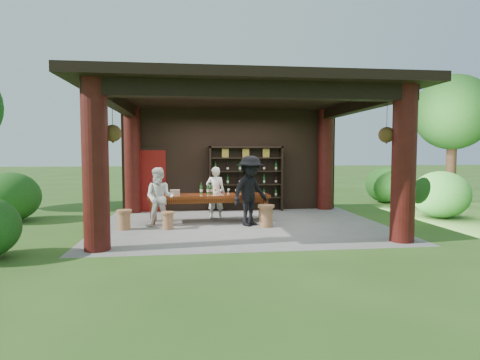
{
  "coord_description": "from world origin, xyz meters",
  "views": [
    {
      "loc": [
        -1.33,
        -10.39,
        1.91
      ],
      "look_at": [
        0.0,
        0.4,
        1.15
      ],
      "focal_mm": 30.0,
      "sensor_mm": 36.0,
      "label": 1
    }
  ],
  "objects": [
    {
      "name": "guest_woman",
      "position": [
        -2.11,
        -0.15,
        0.76
      ],
      "size": [
        0.82,
        0.68,
        1.52
      ],
      "primitive_type": "imported",
      "rotation": [
        0.0,
        0.0,
        -0.15
      ],
      "color": "silver",
      "rests_on": "ground"
    },
    {
      "name": "table_glasses",
      "position": [
        -0.2,
        0.57,
        0.82
      ],
      "size": [
        0.97,
        0.33,
        0.15
      ],
      "color": "silver",
      "rests_on": "tasting_table"
    },
    {
      "name": "stool_near_right",
      "position": [
        0.57,
        -0.4,
        0.3
      ],
      "size": [
        0.43,
        0.43,
        0.56
      ],
      "rotation": [
        0.0,
        0.0,
        -0.32
      ],
      "color": "#965B3C",
      "rests_on": "ground"
    },
    {
      "name": "table_bottles",
      "position": [
        -0.88,
        0.86,
        0.9
      ],
      "size": [
        0.37,
        0.13,
        0.31
      ],
      "color": "#194C1E",
      "rests_on": "tasting_table"
    },
    {
      "name": "tasting_table",
      "position": [
        -0.83,
        0.54,
        0.63
      ],
      "size": [
        3.27,
        0.91,
        0.75
      ],
      "rotation": [
        0.0,
        0.0,
        0.02
      ],
      "color": "#61200D",
      "rests_on": "ground"
    },
    {
      "name": "host",
      "position": [
        -0.63,
        1.09,
        0.75
      ],
      "size": [
        0.61,
        0.46,
        1.49
      ],
      "primitive_type": "imported",
      "rotation": [
        0.0,
        0.0,
        2.93
      ],
      "color": "white",
      "rests_on": "ground"
    },
    {
      "name": "trees",
      "position": [
        3.13,
        1.45,
        3.37
      ],
      "size": [
        21.42,
        9.36,
        4.8
      ],
      "color": "#3F2819",
      "rests_on": "ground"
    },
    {
      "name": "ground",
      "position": [
        0.0,
        0.0,
        0.0
      ],
      "size": [
        90.0,
        90.0,
        0.0
      ],
      "primitive_type": "plane",
      "color": "#2D5119",
      "rests_on": "ground"
    },
    {
      "name": "pavilion",
      "position": [
        -0.01,
        0.43,
        2.13
      ],
      "size": [
        7.5,
        6.0,
        3.6
      ],
      "color": "slate",
      "rests_on": "ground"
    },
    {
      "name": "stool_far_left",
      "position": [
        -2.97,
        -0.35,
        0.26
      ],
      "size": [
        0.37,
        0.37,
        0.49
      ],
      "rotation": [
        0.0,
        0.0,
        -0.11
      ],
      "color": "#965B3C",
      "rests_on": "ground"
    },
    {
      "name": "napkin_basket",
      "position": [
        -1.76,
        0.52,
        0.82
      ],
      "size": [
        0.26,
        0.19,
        0.14
      ],
      "primitive_type": "cube",
      "rotation": [
        0.0,
        0.0,
        0.02
      ],
      "color": "#BF6672",
      "rests_on": "tasting_table"
    },
    {
      "name": "stool_near_left",
      "position": [
        -1.9,
        -0.42,
        0.23
      ],
      "size": [
        0.33,
        0.33,
        0.44
      ],
      "rotation": [
        0.0,
        0.0,
        0.18
      ],
      "color": "#965B3C",
      "rests_on": "ground"
    },
    {
      "name": "wine_shelf",
      "position": [
        0.45,
        2.45,
        1.05
      ],
      "size": [
        2.38,
        0.36,
        2.1
      ],
      "color": "black",
      "rests_on": "ground"
    },
    {
      "name": "shrubs",
      "position": [
        1.52,
        0.7,
        0.55
      ],
      "size": [
        14.71,
        8.21,
        1.36
      ],
      "color": "#194C14",
      "rests_on": "ground"
    },
    {
      "name": "guest_man",
      "position": [
        0.2,
        -0.17,
        0.91
      ],
      "size": [
        1.34,
        1.25,
        1.82
      ],
      "primitive_type": "imported",
      "rotation": [
        0.0,
        0.0,
        0.67
      ],
      "color": "black",
      "rests_on": "ground"
    }
  ]
}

